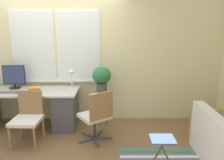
# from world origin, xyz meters

# --- Properties ---
(ground_plane) EXTENTS (14.00, 14.00, 0.00)m
(ground_plane) POSITION_xyz_m (0.00, 0.00, 0.00)
(ground_plane) COLOR brown
(wall_back_with_window) EXTENTS (9.00, 0.12, 2.70)m
(wall_back_with_window) POSITION_xyz_m (-0.00, 0.79, 1.36)
(wall_back_with_window) COLOR beige
(wall_back_with_window) RESTS_ON ground_plane
(desk) EXTENTS (2.11, 0.71, 0.73)m
(desk) POSITION_xyz_m (-0.68, 0.36, 0.39)
(desk) COLOR beige
(desk) RESTS_ON ground_plane
(monitor) EXTENTS (0.43, 0.21, 0.45)m
(monitor) POSITION_xyz_m (-0.86, 0.52, 0.96)
(monitor) COLOR black
(monitor) RESTS_ON desk
(keyboard) EXTENTS (0.44, 0.12, 0.02)m
(keyboard) POSITION_xyz_m (-0.88, 0.21, 0.74)
(keyboard) COLOR slate
(keyboard) RESTS_ON desk
(mouse) EXTENTS (0.04, 0.07, 0.03)m
(mouse) POSITION_xyz_m (-0.57, 0.19, 0.75)
(mouse) COLOR slate
(mouse) RESTS_ON desk
(desk_lamp) EXTENTS (0.12, 0.12, 0.38)m
(desk_lamp) POSITION_xyz_m (0.26, 0.44, 1.02)
(desk_lamp) COLOR white
(desk_lamp) RESTS_ON desk
(book_stack) EXTENTS (0.22, 0.17, 0.10)m
(book_stack) POSITION_xyz_m (-0.38, 0.23, 0.79)
(book_stack) COLOR red
(book_stack) RESTS_ON desk
(desk_chair_wooden) EXTENTS (0.47, 0.48, 0.85)m
(desk_chair_wooden) POSITION_xyz_m (-0.37, -0.22, 0.46)
(desk_chair_wooden) COLOR olive
(desk_chair_wooden) RESTS_ON ground_plane
(office_chair_swivel) EXTENTS (0.62, 0.63, 0.90)m
(office_chair_swivel) POSITION_xyz_m (0.77, -0.19, 0.47)
(office_chair_swivel) COLOR #47474C
(office_chair_swivel) RESTS_ON ground_plane
(plant_stand) EXTENTS (0.21, 0.21, 0.73)m
(plant_stand) POSITION_xyz_m (0.83, 0.43, 0.60)
(plant_stand) COLOR #333338
(plant_stand) RESTS_ON ground_plane
(potted_plant) EXTENTS (0.35, 0.35, 0.43)m
(potted_plant) POSITION_xyz_m (0.83, 0.43, 0.99)
(potted_plant) COLOR #514C47
(potted_plant) RESTS_ON plant_stand
(folding_stool) EXTENTS (0.34, 0.28, 0.46)m
(folding_stool) POSITION_xyz_m (1.70, -0.94, 0.40)
(folding_stool) COLOR slate
(folding_stool) RESTS_ON ground_plane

